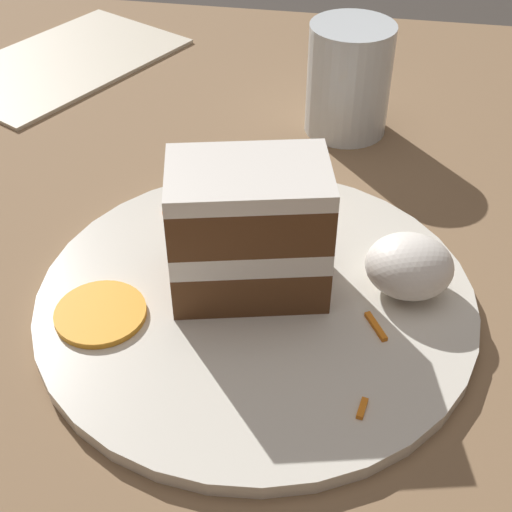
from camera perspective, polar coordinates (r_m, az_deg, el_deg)
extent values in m
plane|color=#38332D|center=(0.57, -2.21, -3.28)|extent=(6.00, 6.00, 0.00)
cube|color=#846647|center=(0.55, -2.26, -1.89)|extent=(0.91, 1.01, 0.04)
cylinder|color=silver|center=(0.50, 0.00, -3.44)|extent=(0.31, 0.31, 0.01)
cube|color=brown|center=(0.49, -0.55, -0.74)|extent=(0.12, 0.09, 0.03)
cube|color=white|center=(0.48, -0.57, 1.56)|extent=(0.12, 0.09, 0.02)
cube|color=brown|center=(0.46, -0.59, 4.01)|extent=(0.12, 0.09, 0.03)
cube|color=white|center=(0.45, -0.61, 6.37)|extent=(0.12, 0.09, 0.01)
ellipsoid|color=white|center=(0.50, 12.16, -0.79)|extent=(0.06, 0.05, 0.04)
cylinder|color=orange|center=(0.49, -12.34, -4.50)|extent=(0.06, 0.06, 0.00)
cube|color=orange|center=(0.48, 9.57, -5.57)|extent=(0.02, 0.02, 0.00)
cube|color=orange|center=(0.58, -6.29, 3.84)|extent=(0.02, 0.02, 0.00)
cube|color=orange|center=(0.58, 5.66, 3.99)|extent=(0.02, 0.01, 0.00)
cube|color=orange|center=(0.57, -1.70, 3.97)|extent=(0.01, 0.01, 0.00)
cube|color=orange|center=(0.43, 8.50, -11.96)|extent=(0.01, 0.02, 0.00)
cube|color=orange|center=(0.58, -0.47, 4.12)|extent=(0.02, 0.02, 0.00)
cube|color=orange|center=(0.57, 2.55, 3.39)|extent=(0.01, 0.02, 0.00)
cylinder|color=silver|center=(0.69, 7.43, 13.85)|extent=(0.08, 0.08, 0.10)
cylinder|color=silver|center=(0.70, 7.19, 11.38)|extent=(0.07, 0.07, 0.04)
cube|color=beige|center=(0.86, -15.12, 14.77)|extent=(0.26, 0.31, 0.00)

